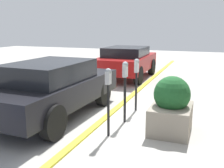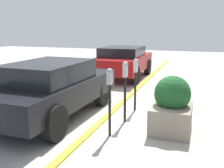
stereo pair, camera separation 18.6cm
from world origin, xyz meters
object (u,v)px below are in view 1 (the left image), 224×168
at_px(parked_car_middle, 53,87).
at_px(parked_car_rear, 127,61).
at_px(parking_meter_middle, 136,74).
at_px(parking_meter_nearest, 108,89).
at_px(parking_meter_second, 125,80).
at_px(planter_box, 171,108).

relative_size(parked_car_middle, parked_car_rear, 1.07).
relative_size(parking_meter_middle, parked_car_middle, 0.34).
bearing_deg(parking_meter_nearest, parking_meter_second, -4.04).
height_order(parking_meter_middle, parked_car_middle, parking_meter_middle).
relative_size(parking_meter_second, planter_box, 1.19).
bearing_deg(planter_box, parking_meter_second, 80.00).
xyz_separation_m(parking_meter_nearest, parked_car_rear, (6.38, 1.62, -0.25)).
distance_m(parking_meter_middle, parked_car_middle, 2.24).
bearing_deg(parked_car_middle, parked_car_rear, 0.15).
xyz_separation_m(parking_meter_middle, planter_box, (-1.17, -1.13, -0.48)).
distance_m(parking_meter_second, parked_car_middle, 1.89).
xyz_separation_m(parking_meter_middle, parked_car_middle, (-1.22, 1.86, -0.24)).
relative_size(parking_meter_nearest, parking_meter_second, 0.98).
height_order(parking_meter_second, parking_meter_middle, parking_meter_second).
bearing_deg(parked_car_middle, parking_meter_nearest, -108.67).
bearing_deg(parked_car_rear, parking_meter_middle, -160.10).
height_order(parking_meter_nearest, parking_meter_second, parking_meter_second).
bearing_deg(planter_box, parking_meter_nearest, 120.90).
relative_size(parking_meter_middle, planter_box, 1.16).
bearing_deg(parking_meter_second, parking_meter_middle, -0.76).
height_order(parking_meter_middle, planter_box, parking_meter_middle).
bearing_deg(parking_meter_nearest, parked_car_middle, 69.54).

